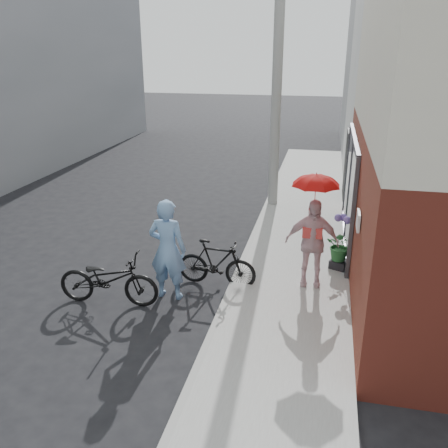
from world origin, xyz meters
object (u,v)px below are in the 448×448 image
(bike_right, at_px, (217,263))
(bike_left, at_px, (108,279))
(officer, at_px, (168,250))
(planter, at_px, (339,264))
(kimono_woman, at_px, (312,242))
(utility_pole, at_px, (277,86))

(bike_right, bearing_deg, bike_left, 125.81)
(officer, distance_m, planter, 3.70)
(bike_right, xyz_separation_m, kimono_woman, (1.82, 0.25, 0.51))
(kimono_woman, xyz_separation_m, planter, (0.58, 0.84, -0.78))
(planter, bearing_deg, utility_pole, 115.00)
(utility_pole, height_order, bike_left, utility_pole)
(planter, bearing_deg, bike_right, -155.54)
(officer, xyz_separation_m, planter, (3.18, 1.73, -0.77))
(utility_pole, relative_size, officer, 3.57)
(bike_left, xyz_separation_m, planter, (4.19, 2.21, -0.29))
(utility_pole, distance_m, planter, 5.57)
(bike_left, bearing_deg, utility_pole, -23.44)
(bike_left, relative_size, bike_right, 1.18)
(utility_pole, bearing_deg, planter, -65.00)
(officer, height_order, bike_right, officer)
(utility_pole, height_order, kimono_woman, utility_pole)
(officer, bearing_deg, utility_pole, -100.04)
(bike_right, xyz_separation_m, planter, (2.40, 1.09, -0.27))
(utility_pole, height_order, planter, utility_pole)
(officer, height_order, bike_left, officer)
(bike_left, xyz_separation_m, kimono_woman, (3.60, 1.37, 0.49))
(planter, bearing_deg, kimono_woman, -124.81)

